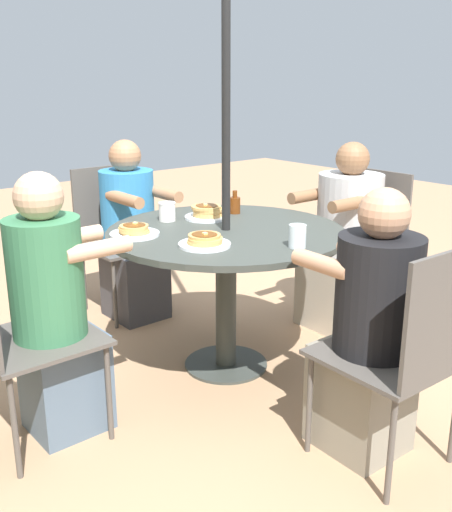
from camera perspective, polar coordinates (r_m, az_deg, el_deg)
The scene contains 17 objects.
ground_plane at distance 3.31m, azimuth 0.00°, elevation -10.34°, with size 12.00×12.00×0.00m, color tan.
patio_table at distance 3.06m, azimuth 0.00°, elevation 0.49°, with size 1.21×1.21×0.76m.
umbrella_pole at distance 2.95m, azimuth 0.00°, elevation 11.08°, with size 0.04×0.04×2.43m, color black.
patio_chair_north at distance 3.99m, azimuth -10.40°, elevation 2.43°, with size 0.48×0.48×0.94m.
diner_north at distance 3.84m, azimuth -9.00°, elevation 1.70°, with size 0.53×0.34×1.14m.
patio_chair_east at distance 2.57m, azimuth -19.66°, elevation -6.53°, with size 0.48×0.48×0.94m.
diner_east at distance 2.63m, azimuth -15.94°, elevation -5.60°, with size 0.32×0.48×1.15m.
patio_chair_south at distance 2.37m, azimuth 17.02°, elevation -8.23°, with size 0.50×0.50×0.94m.
diner_south at distance 2.48m, azimuth 13.49°, elevation -7.43°, with size 0.49×0.35×1.12m.
patio_chair_west at distance 3.87m, azimuth 13.02°, elevation 1.83°, with size 0.49×0.49×0.94m.
diner_west at distance 3.74m, azimuth 11.20°, elevation 1.00°, with size 0.39×0.54×1.14m.
pancake_plate_a at distance 2.95m, azimuth -8.72°, elevation 2.33°, with size 0.24×0.24×0.06m.
pancake_plate_b at distance 3.27m, azimuth -1.81°, elevation 4.12°, with size 0.24×0.24×0.08m.
pancake_plate_c at distance 2.74m, azimuth -2.04°, elevation 1.41°, with size 0.24×0.24×0.07m.
syrup_bottle at distance 3.39m, azimuth 0.83°, elevation 4.93°, with size 0.08×0.06×0.13m.
coffee_cup at distance 3.23m, azimuth -5.63°, elevation 4.24°, with size 0.09×0.09×0.10m.
drinking_glass_a at distance 2.73m, azimuth 6.82°, elevation 1.89°, with size 0.08×0.08×0.10m, color silver.
Camera 1 is at (-2.25, 1.89, 1.51)m, focal length 42.00 mm.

